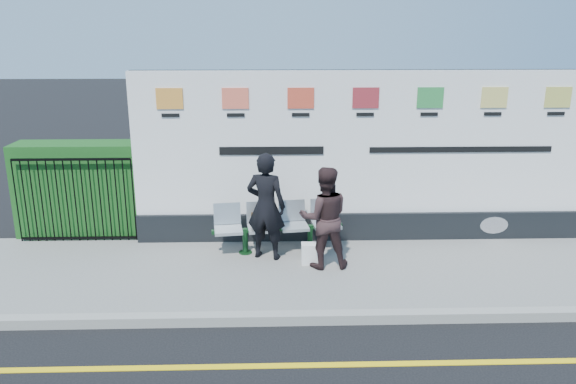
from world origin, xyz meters
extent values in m
plane|color=black|center=(0.00, 0.00, 0.00)|extent=(80.00, 80.00, 0.00)
cube|color=gray|center=(0.00, 2.50, 0.06)|extent=(14.00, 3.00, 0.12)
cube|color=gray|center=(0.00, 1.00, 0.07)|extent=(14.00, 0.18, 0.14)
cube|color=yellow|center=(0.00, 0.00, 0.00)|extent=(14.00, 0.10, 0.01)
cube|color=black|center=(0.50, 3.85, 0.37)|extent=(8.00, 0.30, 0.50)
cube|color=white|center=(0.50, 3.85, 1.87)|extent=(8.00, 0.14, 2.50)
cube|color=#184D18|center=(-4.58, 4.30, 0.97)|extent=(2.35, 0.70, 1.70)
imported|color=black|center=(-1.20, 2.98, 1.01)|extent=(0.75, 0.60, 1.78)
imported|color=#301F20|center=(-0.28, 2.60, 0.94)|extent=(0.82, 0.65, 1.64)
cube|color=black|center=(-1.28, 3.22, 0.70)|extent=(0.35, 0.22, 0.25)
cube|color=silver|center=(-0.46, 2.71, 0.29)|extent=(0.34, 0.20, 0.34)
camera|label=1|loc=(-1.10, -5.72, 3.79)|focal=35.00mm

